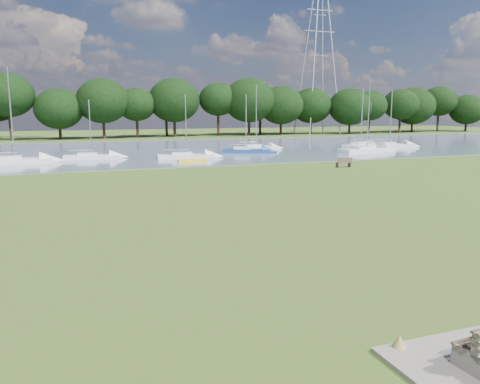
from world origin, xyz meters
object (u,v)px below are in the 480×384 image
object	(u,v)px
riverbank_bench	(344,162)
kayak	(192,161)
sailboat_8	(256,147)
sailboat_7	(14,159)
sailboat_3	(389,144)
pylon	(320,30)
sailboat_5	(360,144)
sailboat_4	(245,149)
sailboat_9	(186,155)
sailboat_6	(366,149)
sailboat_0	(91,155)

from	to	relation	value
riverbank_bench	kayak	distance (m)	15.13
riverbank_bench	sailboat_8	bearing A→B (deg)	93.82
sailboat_8	sailboat_7	bearing A→B (deg)	-169.11
sailboat_3	riverbank_bench	bearing A→B (deg)	-123.14
pylon	sailboat_5	xyz separation A→B (m)	(-12.26, -34.46, -21.15)
riverbank_bench	kayak	size ratio (longest dim) A/B	0.50
kayak	sailboat_4	xyz separation A→B (m)	(8.71, 7.78, 0.28)
pylon	sailboat_9	size ratio (longest dim) A/B	5.05
sailboat_5	sailboat_6	distance (m)	7.06
kayak	sailboat_7	size ratio (longest dim) A/B	0.32
pylon	sailboat_9	bearing A→B (deg)	-133.88
sailboat_4	sailboat_9	size ratio (longest dim) A/B	1.03
sailboat_9	sailboat_6	bearing A→B (deg)	7.21
sailboat_3	sailboat_8	xyz separation A→B (m)	(-19.13, 2.77, 0.00)
sailboat_9	sailboat_4	bearing A→B (deg)	32.69
sailboat_6	sailboat_9	size ratio (longest dim) A/B	1.28
sailboat_8	pylon	bearing A→B (deg)	47.67
sailboat_0	sailboat_3	world-z (taller)	sailboat_3
pylon	sailboat_4	xyz separation A→B (m)	(-30.27, -36.42, -21.22)
riverbank_bench	sailboat_7	bearing A→B (deg)	156.90
riverbank_bench	sailboat_4	distance (m)	16.89
sailboat_7	sailboat_8	size ratio (longest dim) A/B	1.10
sailboat_6	sailboat_7	xyz separation A→B (m)	(-40.33, 1.06, 0.01)
pylon	sailboat_7	world-z (taller)	pylon
sailboat_0	sailboat_3	bearing A→B (deg)	8.83
sailboat_3	sailboat_5	size ratio (longest dim) A/B	0.96
sailboat_6	sailboat_7	bearing A→B (deg)	170.30
riverbank_bench	sailboat_4	xyz separation A→B (m)	(-3.66, 16.49, 0.02)
sailboat_8	sailboat_3	bearing A→B (deg)	-10.66
kayak	sailboat_9	world-z (taller)	sailboat_9
sailboat_4	sailboat_6	distance (m)	15.27
sailboat_5	sailboat_8	xyz separation A→B (m)	(-15.23, 1.57, -0.04)
riverbank_bench	sailboat_5	xyz separation A→B (m)	(14.35, 18.46, 0.09)
sailboat_5	riverbank_bench	bearing A→B (deg)	-150.63
kayak	sailboat_3	distance (m)	31.79
sailboat_0	sailboat_9	size ratio (longest dim) A/B	0.92
sailboat_6	sailboat_8	bearing A→B (deg)	138.56
sailboat_0	sailboat_4	xyz separation A→B (m)	(18.28, 0.90, 0.04)
pylon	sailboat_7	xyz separation A→B (m)	(-55.94, -39.62, -21.18)
sailboat_0	kayak	bearing A→B (deg)	-29.28
riverbank_bench	sailboat_9	xyz separation A→B (m)	(-12.12, 12.64, -0.02)
sailboat_5	kayak	bearing A→B (deg)	177.27
sailboat_9	sailboat_0	bearing A→B (deg)	171.44
sailboat_7	sailboat_8	bearing A→B (deg)	11.01
sailboat_5	sailboat_7	size ratio (longest dim) A/B	0.88
riverbank_bench	sailboat_6	xyz separation A→B (m)	(11.00, 12.24, 0.05)
sailboat_4	sailboat_9	distance (m)	9.29
sailboat_3	kayak	bearing A→B (deg)	-150.95
kayak	sailboat_4	world-z (taller)	sailboat_4
kayak	sailboat_5	xyz separation A→B (m)	(26.72, 9.75, 0.35)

